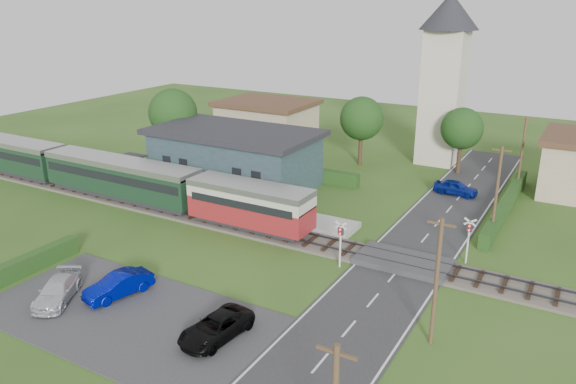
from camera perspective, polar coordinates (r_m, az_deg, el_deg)
The scene contains 30 objects.
ground at distance 41.15m, azimuth -2.65°, elevation -5.39°, with size 120.00×120.00×0.00m, color #2D4C19.
railway_track at distance 42.65m, azimuth -1.22°, elevation -4.29°, with size 76.00×3.20×0.49m.
road at distance 37.26m, azimuth 10.61°, elevation -8.44°, with size 6.00×70.00×0.05m, color #28282B.
car_park at distance 33.79m, azimuth -16.07°, elevation -11.96°, with size 17.00×9.00×0.08m, color #333335.
crossing_deck at distance 38.88m, azimuth 11.63°, elevation -6.96°, with size 6.20×3.40×0.45m, color #333335.
platform at distance 50.44m, azimuth -9.13°, elevation -0.63°, with size 30.00×3.00×0.45m, color gray.
equipment_hut at distance 55.16m, azimuth -15.74°, elevation 2.27°, with size 2.30×2.30×2.55m.
station_building at distance 54.10m, azimuth -5.45°, elevation 3.64°, with size 16.00×9.00×5.30m.
train at distance 53.74m, azimuth -18.98°, elevation 1.98°, with size 43.20×2.90×3.40m.
church_tower at distance 61.82m, azimuth 15.67°, elevation 12.09°, with size 6.00×6.00×17.60m.
house_west at distance 68.10m, azimuth -2.14°, elevation 7.02°, with size 10.80×8.80×5.50m.
hedge_carpark at distance 40.32m, azimuth -25.78°, elevation -7.02°, with size 0.80×9.00×1.20m, color #193814.
hedge_roadside at distance 50.66m, azimuth 21.26°, elevation -1.19°, with size 0.80×18.00×1.20m, color #193814.
hedge_station at distance 58.25m, azimuth -2.85°, elevation 2.74°, with size 22.00×0.80×1.30m, color #193814.
tree_a at distance 61.85m, azimuth -11.60°, elevation 7.85°, with size 5.20×5.20×8.00m.
tree_b at distance 60.09m, azimuth 7.49°, elevation 7.40°, with size 4.60×4.60×7.34m.
tree_c at distance 59.15m, azimuth 17.26°, elevation 6.16°, with size 4.20×4.20×6.78m.
utility_pole_b at distance 29.47m, azimuth 14.84°, elevation -8.70°, with size 1.40×0.22×7.00m.
utility_pole_c at distance 44.06m, azimuth 20.45°, elevation 0.13°, with size 1.40×0.22×7.00m.
utility_pole_d at distance 55.52m, azimuth 22.66°, elevation 3.63°, with size 1.40×0.22×7.00m.
crossing_signal_near at distance 37.17m, azimuth 5.36°, elevation -4.63°, with size 0.84×0.28×3.28m.
crossing_signal_far at distance 39.45m, azimuth 17.89°, elevation -4.08°, with size 0.84×0.28×3.28m.
streetlamp_west at distance 68.06m, azimuth -9.44°, elevation 6.98°, with size 0.30×0.30×5.15m.
streetlamp_east at distance 60.33m, azimuth 24.94°, elevation 3.88°, with size 0.30×0.30×5.15m.
car_on_road at distance 53.29m, azimuth 16.68°, elevation 0.44°, with size 1.58×3.92×1.34m, color navy.
car_park_blue at distance 35.57m, azimuth -16.83°, elevation -9.04°, with size 1.46×4.18×1.38m, color #000977.
car_park_silver at distance 36.29m, azimuth -22.39°, elevation -9.23°, with size 1.77×4.36×1.27m, color silver.
car_park_dark at distance 30.53m, azimuth -7.33°, elevation -13.47°, with size 2.05×4.45×1.24m, color black.
pedestrian_near at distance 46.87m, azimuth -2.89°, elevation -0.44°, with size 0.68×0.45×1.88m, color gray.
pedestrian_far at distance 53.03m, azimuth -12.44°, elevation 1.25°, with size 0.72×0.56×1.49m, color gray.
Camera 1 is at (20.19, -31.53, 17.06)m, focal length 35.00 mm.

